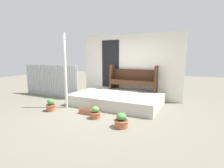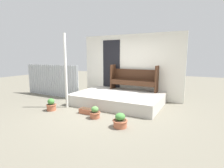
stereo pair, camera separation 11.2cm
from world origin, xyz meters
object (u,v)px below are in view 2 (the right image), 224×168
(flower_pot_left, at_px, (51,105))
(flower_pot_middle, at_px, (95,113))
(flower_pot_right, at_px, (120,121))
(support_post, at_px, (66,71))
(planter_box_rect, at_px, (87,111))
(bench, at_px, (134,78))

(flower_pot_left, distance_m, flower_pot_middle, 1.63)
(flower_pot_middle, distance_m, flower_pot_right, 0.94)
(support_post, height_order, flower_pot_middle, support_post)
(support_post, distance_m, planter_box_rect, 1.54)
(flower_pot_middle, bearing_deg, flower_pot_left, -178.30)
(flower_pot_middle, xyz_separation_m, planter_box_rect, (-0.43, 0.22, -0.07))
(flower_pot_left, bearing_deg, support_post, 68.53)
(bench, relative_size, planter_box_rect, 4.06)
(flower_pot_left, distance_m, flower_pot_right, 2.54)
(bench, relative_size, flower_pot_left, 4.77)
(support_post, distance_m, flower_pot_right, 2.67)
(support_post, xyz_separation_m, flower_pot_right, (2.33, -0.72, -1.08))
(flower_pot_middle, distance_m, planter_box_rect, 0.49)
(flower_pot_middle, bearing_deg, bench, 84.98)
(support_post, distance_m, flower_pot_left, 1.20)
(flower_pot_right, bearing_deg, bench, 103.91)
(bench, height_order, flower_pot_right, bench)
(flower_pot_left, relative_size, flower_pot_right, 1.05)
(support_post, height_order, planter_box_rect, support_post)
(flower_pot_left, distance_m, planter_box_rect, 1.23)
(support_post, relative_size, flower_pot_right, 6.58)
(flower_pot_left, height_order, flower_pot_right, flower_pot_left)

